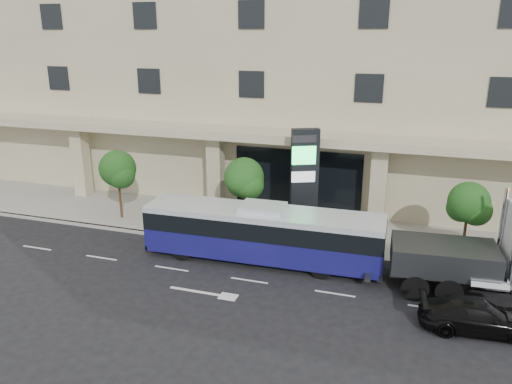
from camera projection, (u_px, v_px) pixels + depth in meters
ground at (259, 267)px, 24.56m from camera, size 120.00×120.00×0.00m
sidewalk at (285, 229)px, 29.06m from camera, size 120.00×6.00×0.15m
curb at (270, 249)px, 26.35m from camera, size 120.00×0.30×0.15m
convention_center at (324, 48)px, 35.48m from camera, size 60.00×17.60×20.00m
tree_left at (118, 171)px, 29.77m from camera, size 2.27×2.20×4.22m
tree_mid at (244, 180)px, 27.39m from camera, size 2.28×2.20×4.38m
tree_right at (469, 205)px, 24.10m from camera, size 2.10×2.00×4.04m
city_bus at (262, 233)px, 24.75m from camera, size 11.92×2.81×3.00m
tow_truck at (511, 257)px, 21.15m from camera, size 10.24×3.14×4.65m
black_sedan at (478, 316)px, 19.13m from camera, size 4.50×2.21×1.26m
signage_pylon at (304, 182)px, 27.41m from camera, size 1.56×1.11×5.97m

